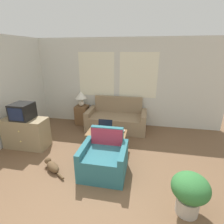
# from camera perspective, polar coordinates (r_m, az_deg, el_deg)

# --- Properties ---
(wall_back) EXTENTS (6.06, 0.06, 2.60)m
(wall_back) POSITION_cam_1_polar(r_m,az_deg,el_deg) (5.37, 2.40, 9.43)
(wall_back) COLOR silver
(wall_back) RESTS_ON ground_plane
(couch) EXTENTS (1.73, 0.84, 0.92)m
(couch) POSITION_cam_1_polar(r_m,az_deg,el_deg) (5.24, 1.53, -2.57)
(couch) COLOR #937A5B
(couch) RESTS_ON ground_plane
(armchair) EXTENTS (0.84, 0.77, 0.82)m
(armchair) POSITION_cam_1_polar(r_m,az_deg,el_deg) (3.46, -2.58, -15.21)
(armchair) COLOR #2D6B75
(armchair) RESTS_ON ground_plane
(tv_dresser) EXTENTS (1.03, 0.48, 0.73)m
(tv_dresser) POSITION_cam_1_polar(r_m,az_deg,el_deg) (4.71, -26.18, -6.11)
(tv_dresser) COLOR #998460
(tv_dresser) RESTS_ON ground_plane
(television) EXTENTS (0.44, 0.46, 0.37)m
(television) POSITION_cam_1_polar(r_m,az_deg,el_deg) (4.52, -27.22, 0.22)
(television) COLOR black
(television) RESTS_ON tv_dresser
(side_table) EXTENTS (0.38, 0.38, 0.60)m
(side_table) POSITION_cam_1_polar(r_m,az_deg,el_deg) (5.64, -9.72, -0.95)
(side_table) COLOR brown
(side_table) RESTS_ON ground_plane
(table_lamp) EXTENTS (0.35, 0.35, 0.47)m
(table_lamp) POSITION_cam_1_polar(r_m,az_deg,el_deg) (5.46, -10.08, 5.04)
(table_lamp) COLOR beige
(table_lamp) RESTS_ON side_table
(coffee_table) EXTENTS (0.91, 0.49, 0.45)m
(coffee_table) POSITION_cam_1_polar(r_m,az_deg,el_deg) (4.09, -1.78, -7.41)
(coffee_table) COLOR brown
(coffee_table) RESTS_ON ground_plane
(laptop) EXTENTS (0.34, 0.30, 0.24)m
(laptop) POSITION_cam_1_polar(r_m,az_deg,el_deg) (4.12, -2.48, -5.49)
(laptop) COLOR #47474C
(laptop) RESTS_ON coffee_table
(cup_navy) EXTENTS (0.08, 0.08, 0.08)m
(cup_navy) POSITION_cam_1_polar(r_m,az_deg,el_deg) (4.26, -5.42, -4.87)
(cup_navy) COLOR #B23D38
(cup_navy) RESTS_ON coffee_table
(cup_yellow) EXTENTS (0.10, 0.10, 0.07)m
(cup_yellow) POSITION_cam_1_polar(r_m,az_deg,el_deg) (3.97, 1.99, -6.74)
(cup_yellow) COLOR teal
(cup_yellow) RESTS_ON coffee_table
(snack_bowl) EXTENTS (0.15, 0.15, 0.06)m
(snack_bowl) POSITION_cam_1_polar(r_m,az_deg,el_deg) (4.09, 3.17, -6.05)
(snack_bowl) COLOR white
(snack_bowl) RESTS_ON coffee_table
(potted_plant) EXTENTS (0.52, 0.52, 0.64)m
(potted_plant) POSITION_cam_1_polar(r_m,az_deg,el_deg) (2.89, 24.06, -22.48)
(potted_plant) COLOR #BCB2A3
(potted_plant) RESTS_ON ground_plane
(cat_black) EXTENTS (0.57, 0.43, 0.19)m
(cat_black) POSITION_cam_1_polar(r_m,az_deg,el_deg) (3.78, -18.94, -16.36)
(cat_black) COLOR brown
(cat_black) RESTS_ON ground_plane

